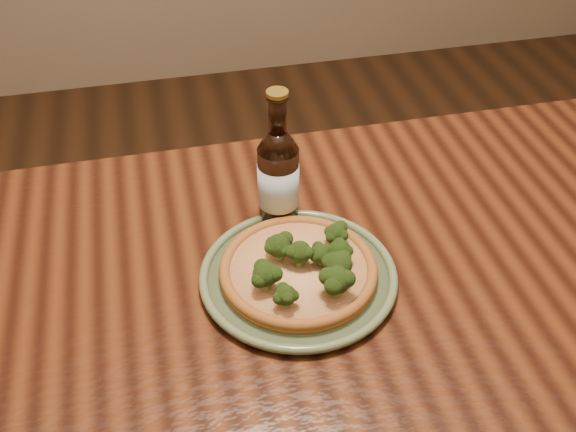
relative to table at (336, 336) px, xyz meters
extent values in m
cube|color=#49210F|center=(0.00, 0.00, 0.07)|extent=(1.60, 0.90, 0.04)
cylinder|color=#49210F|center=(0.73, 0.38, -0.30)|extent=(0.07, 0.07, 0.71)
cylinder|color=#5D6F4C|center=(-0.05, 0.05, 0.10)|extent=(0.28, 0.28, 0.01)
torus|color=#5D6F4C|center=(-0.05, 0.05, 0.11)|extent=(0.31, 0.31, 0.01)
torus|color=#5D6F4C|center=(-0.05, 0.05, 0.10)|extent=(0.24, 0.24, 0.01)
cylinder|color=#985922|center=(-0.05, 0.05, 0.11)|extent=(0.24, 0.24, 0.01)
torus|color=#985922|center=(-0.05, 0.05, 0.12)|extent=(0.24, 0.24, 0.02)
cylinder|color=#F9DF98|center=(-0.05, 0.05, 0.12)|extent=(0.21, 0.21, 0.01)
sphere|color=#315019|center=(-0.02, 0.04, 0.14)|extent=(0.04, 0.04, 0.03)
sphere|color=#315019|center=(0.02, 0.09, 0.14)|extent=(0.04, 0.04, 0.03)
sphere|color=#315019|center=(-0.08, 0.07, 0.15)|extent=(0.05, 0.05, 0.04)
sphere|color=#315019|center=(-0.05, 0.05, 0.15)|extent=(0.04, 0.04, 0.04)
sphere|color=#315019|center=(-0.01, -0.02, 0.15)|extent=(0.06, 0.06, 0.04)
sphere|color=#315019|center=(0.00, 0.01, 0.15)|extent=(0.04, 0.04, 0.04)
sphere|color=#315019|center=(0.01, 0.04, 0.15)|extent=(0.05, 0.05, 0.03)
sphere|color=#315019|center=(-0.09, -0.03, 0.14)|extent=(0.03, 0.03, 0.03)
sphere|color=#315019|center=(-0.11, 0.01, 0.15)|extent=(0.05, 0.05, 0.04)
cylinder|color=black|center=(-0.05, 0.20, 0.17)|extent=(0.07, 0.07, 0.15)
cone|color=black|center=(-0.05, 0.20, 0.26)|extent=(0.07, 0.07, 0.03)
cylinder|color=black|center=(-0.05, 0.20, 0.30)|extent=(0.03, 0.03, 0.07)
torus|color=black|center=(-0.05, 0.20, 0.33)|extent=(0.04, 0.04, 0.01)
cylinder|color=#A58C33|center=(-0.05, 0.20, 0.34)|extent=(0.03, 0.03, 0.01)
cylinder|color=silver|center=(-0.05, 0.20, 0.17)|extent=(0.07, 0.07, 0.08)
camera|label=1|loc=(-0.23, -0.67, 0.85)|focal=42.00mm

